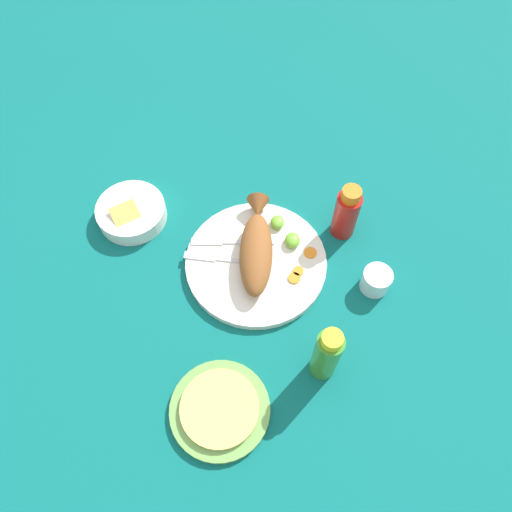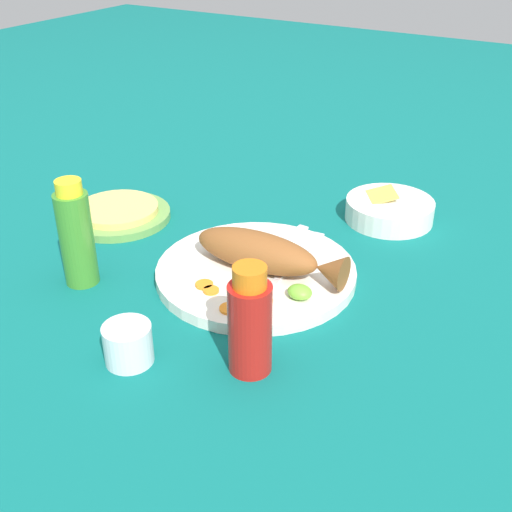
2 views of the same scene
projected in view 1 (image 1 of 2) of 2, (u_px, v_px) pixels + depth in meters
name	position (u px, v px, depth m)	size (l,w,h in m)	color
ground_plane	(256.00, 265.00, 1.10)	(4.00, 4.00, 0.00)	#0C605B
main_plate	(256.00, 263.00, 1.09)	(0.31, 0.31, 0.02)	white
fried_fish	(256.00, 248.00, 1.07)	(0.25, 0.08, 0.06)	brown
fork_near	(220.00, 259.00, 1.09)	(0.03, 0.19, 0.00)	silver
fork_far	(227.00, 242.00, 1.11)	(0.03, 0.19, 0.00)	silver
carrot_slice_near	(294.00, 278.00, 1.06)	(0.03, 0.03, 0.00)	orange
carrot_slice_mid	(298.00, 271.00, 1.07)	(0.02, 0.02, 0.00)	orange
carrot_slice_far	(310.00, 253.00, 1.09)	(0.03, 0.03, 0.00)	orange
carrot_slice_extra	(292.00, 240.00, 1.11)	(0.03, 0.03, 0.00)	orange
lime_wedge_main	(292.00, 240.00, 1.10)	(0.04, 0.03, 0.02)	#6BB233
lime_wedge_side	(277.00, 222.00, 1.12)	(0.04, 0.03, 0.02)	#6BB233
hot_sauce_bottle_red	(346.00, 213.00, 1.09)	(0.05, 0.05, 0.15)	#B21914
hot_sauce_bottle_green	(327.00, 354.00, 0.92)	(0.05, 0.05, 0.17)	#3D8428
salt_cup	(376.00, 281.00, 1.06)	(0.06, 0.06, 0.05)	silver
guacamole_bowl	(131.00, 212.00, 1.14)	(0.16, 0.16, 0.05)	white
tortilla_plate	(220.00, 410.00, 0.94)	(0.19, 0.19, 0.01)	#6B9E4C
tortilla_stack	(219.00, 408.00, 0.93)	(0.15, 0.15, 0.01)	#E0C666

